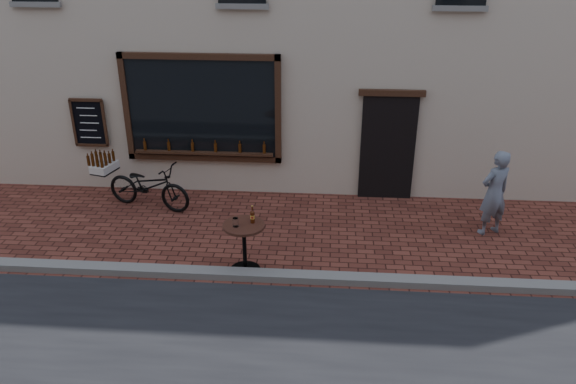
{
  "coord_description": "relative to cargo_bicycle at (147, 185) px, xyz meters",
  "views": [
    {
      "loc": [
        0.67,
        -7.42,
        5.16
      ],
      "look_at": [
        0.03,
        1.2,
        1.1
      ],
      "focal_mm": 35.0,
      "sensor_mm": 36.0,
      "label": 1
    }
  ],
  "objects": [
    {
      "name": "bistro_table",
      "position": [
        2.31,
        -2.2,
        0.13
      ],
      "size": [
        0.68,
        0.68,
        1.17
      ],
      "color": "black",
      "rests_on": "ground"
    },
    {
      "name": "cargo_bicycle",
      "position": [
        0.0,
        0.0,
        0.0
      ],
      "size": [
        2.23,
        1.13,
        1.03
      ],
      "rotation": [
        0.0,
        0.0,
        1.3
      ],
      "color": "black",
      "rests_on": "ground"
    },
    {
      "name": "ground",
      "position": [
        2.93,
        -2.61,
        -0.49
      ],
      "size": [
        90.0,
        90.0,
        0.0
      ],
      "primitive_type": "plane",
      "color": "#4E2119",
      "rests_on": "ground"
    },
    {
      "name": "pedestrian",
      "position": [
        6.65,
        -0.57,
        0.33
      ],
      "size": [
        0.71,
        0.61,
        1.63
      ],
      "primitive_type": "imported",
      "rotation": [
        0.0,
        0.0,
        3.59
      ],
      "color": "slate",
      "rests_on": "ground"
    },
    {
      "name": "kerb",
      "position": [
        2.93,
        -2.41,
        -0.43
      ],
      "size": [
        90.0,
        0.25,
        0.12
      ],
      "primitive_type": "cube",
      "color": "slate",
      "rests_on": "ground"
    }
  ]
}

